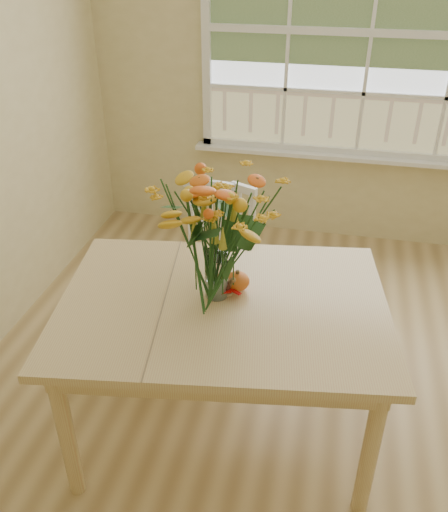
# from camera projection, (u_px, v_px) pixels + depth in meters

# --- Properties ---
(floor) EXTENTS (4.00, 4.50, 0.01)m
(floor) POSITION_uv_depth(u_px,v_px,m) (330.00, 463.00, 2.54)
(floor) COLOR #A58550
(floor) RESTS_ON ground
(wall_back) EXTENTS (4.00, 0.02, 2.70)m
(wall_back) POSITION_uv_depth(u_px,v_px,m) (368.00, 63.00, 3.71)
(wall_back) COLOR #D3C387
(wall_back) RESTS_ON floor
(window) EXTENTS (2.42, 0.12, 1.74)m
(window) POSITION_uv_depth(u_px,v_px,m) (371.00, 36.00, 3.59)
(window) COLOR silver
(window) RESTS_ON wall_back
(dining_table) EXTENTS (1.55, 1.21, 0.76)m
(dining_table) POSITION_uv_depth(u_px,v_px,m) (223.00, 318.00, 2.39)
(dining_table) COLOR tan
(dining_table) RESTS_ON floor
(windsor_chair) EXTENTS (0.47, 0.45, 0.92)m
(windsor_chair) POSITION_uv_depth(u_px,v_px,m) (215.00, 256.00, 3.14)
(windsor_chair) COLOR white
(windsor_chair) RESTS_ON floor
(flower_vase) EXTENTS (0.46, 0.46, 0.55)m
(flower_vase) POSITION_uv_depth(u_px,v_px,m) (216.00, 229.00, 2.21)
(flower_vase) COLOR white
(flower_vase) RESTS_ON dining_table
(pumpkin) EXTENTS (0.11, 0.11, 0.08)m
(pumpkin) POSITION_uv_depth(u_px,v_px,m) (237.00, 282.00, 2.40)
(pumpkin) COLOR orange
(pumpkin) RESTS_ON dining_table
(turkey_figurine) EXTENTS (0.10, 0.09, 0.10)m
(turkey_figurine) POSITION_uv_depth(u_px,v_px,m) (226.00, 285.00, 2.38)
(turkey_figurine) COLOR #CCB78C
(turkey_figurine) RESTS_ON dining_table
(dark_gourd) EXTENTS (0.13, 0.08, 0.07)m
(dark_gourd) POSITION_uv_depth(u_px,v_px,m) (223.00, 286.00, 2.38)
(dark_gourd) COLOR #38160F
(dark_gourd) RESTS_ON dining_table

